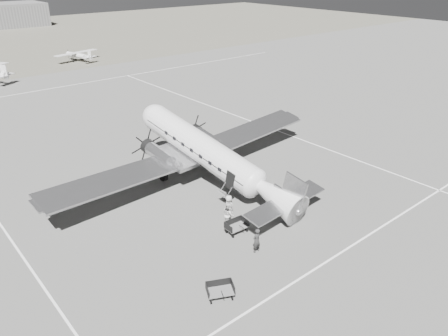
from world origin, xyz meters
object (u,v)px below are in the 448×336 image
Objects in this scene: ramp_agent at (229,214)px; passenger at (229,207)px; light_plane_right at (78,56)px; baggage_cart_near at (237,227)px; dc3_airliner at (209,155)px; ground_crew at (257,240)px; baggage_cart_far at (220,291)px.

ramp_agent is 1.05× the size of passenger.
ramp_agent is at bearing -118.60° from light_plane_right.
ramp_agent is at bearing 86.52° from baggage_cart_near.
dc3_airliner is 14.76× the size of ramp_agent.
ground_crew is at bearing -98.26° from baggage_cart_near.
passenger is (1.43, 4.49, 0.03)m from ground_crew.
ground_crew reaches higher than baggage_cart_near.
ramp_agent is (0.12, 1.01, 0.49)m from baggage_cart_near.
dc3_airliner is 14.54m from baggage_cart_far.
dc3_airliner reaches higher than ramp_agent.
baggage_cart_near is 2.17m from passenger.
dc3_airliner is 7.19m from ramp_agent.
baggage_cart_near is at bearing -118.19° from dc3_airliner.
baggage_cart_far is at bearing 15.34° from ground_crew.
passenger is at bearing -17.75° from ramp_agent.
baggage_cart_near is 0.94× the size of ground_crew.
dc3_airliner is 16.05× the size of ground_crew.
light_plane_right is 72.08m from baggage_cart_far.
baggage_cart_near is (-15.89, -64.52, -0.51)m from light_plane_right.
passenger is at bearing -118.12° from light_plane_right.
ramp_agent is at bearing -120.68° from dc3_airliner.
light_plane_right is 5.67× the size of baggage_cart_near.
ground_crew is 0.96× the size of passenger.
baggage_cart_far is at bearing 158.78° from ramp_agent.
ground_crew is at bearing -167.12° from ramp_agent.
baggage_cart_far is 5.01m from ground_crew.
baggage_cart_near is at bearing 66.72° from baggage_cart_far.
dc3_airliner is at bearing -6.91° from passenger.
ramp_agent reaches higher than passenger.
ramp_agent reaches higher than baggage_cart_far.
ground_crew is 0.92× the size of ramp_agent.
baggage_cart_far is (-5.16, -4.42, -0.01)m from baggage_cart_near.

